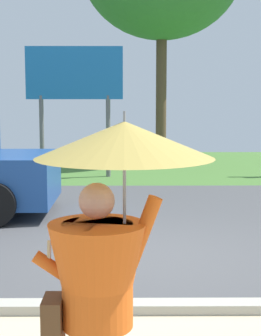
# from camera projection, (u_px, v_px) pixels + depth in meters

# --- Properties ---
(ground_plane) EXTENTS (40.00, 22.00, 0.20)m
(ground_plane) POSITION_uv_depth(u_px,v_px,m) (142.00, 214.00, 10.66)
(ground_plane) COLOR #4C4C4F
(monk_pedestrian) EXTENTS (1.11, 1.08, 2.13)m
(monk_pedestrian) POSITION_uv_depth(u_px,v_px,m) (105.00, 274.00, 3.41)
(monk_pedestrian) COLOR #E55B19
(monk_pedestrian) RESTS_ON ground_plane
(roadside_billboard) EXTENTS (2.60, 0.12, 3.50)m
(roadside_billboard) POSITION_uv_depth(u_px,v_px,m) (74.00, 82.00, 14.87)
(roadside_billboard) COLOR slate
(roadside_billboard) RESTS_ON ground_plane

